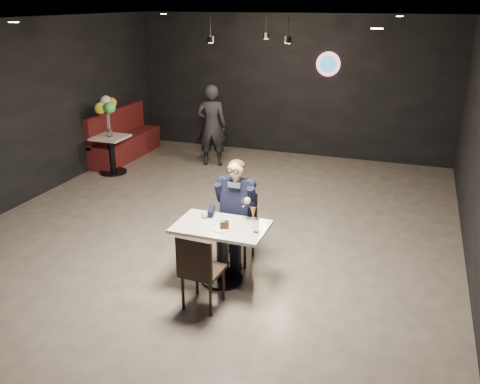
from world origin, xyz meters
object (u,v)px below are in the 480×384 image
at_px(chair_near, 203,269).
at_px(booth_bench, 125,134).
at_px(main_table, 221,253).
at_px(balloon_vase, 110,133).
at_px(seated_man, 237,211).
at_px(side_table, 112,154).
at_px(passerby, 212,126).
at_px(sundae_glass, 256,225).
at_px(chair_far, 237,229).

relative_size(chair_near, booth_bench, 0.43).
xyz_separation_m(main_table, balloon_vase, (-3.58, 3.16, 0.45)).
xyz_separation_m(seated_man, booth_bench, (-3.88, 3.61, -0.19)).
relative_size(side_table, passerby, 0.46).
height_order(booth_bench, passerby, passerby).
bearing_deg(passerby, sundae_glass, 103.52).
height_order(chair_near, side_table, chair_near).
xyz_separation_m(chair_near, seated_man, (0.00, 1.11, 0.26)).
bearing_deg(balloon_vase, side_table, 0.00).
distance_m(chair_near, seated_man, 1.14).
relative_size(seated_man, sundae_glass, 8.98).
distance_m(chair_far, sundae_glass, 0.82).
bearing_deg(booth_bench, sundae_glass, -44.12).
relative_size(seated_man, booth_bench, 0.67).
xyz_separation_m(main_table, chair_far, (0.00, 0.55, 0.09)).
height_order(chair_far, seated_man, seated_man).
xyz_separation_m(chair_near, booth_bench, (-3.88, 4.72, 0.07)).
height_order(chair_far, passerby, passerby).
xyz_separation_m(seated_man, passerby, (-1.90, 3.76, 0.12)).
height_order(side_table, balloon_vase, balloon_vase).
bearing_deg(seated_man, main_table, -90.00).
height_order(chair_near, seated_man, seated_man).
distance_m(sundae_glass, balloon_vase, 5.13).
height_order(booth_bench, balloon_vase, booth_bench).
bearing_deg(chair_far, booth_bench, 137.06).
bearing_deg(chair_near, sundae_glass, 53.13).
distance_m(sundae_glass, side_table, 5.15).
xyz_separation_m(side_table, balloon_vase, (0.00, 0.00, 0.44)).
xyz_separation_m(sundae_glass, balloon_vase, (-4.02, 3.19, -0.00)).
height_order(balloon_vase, passerby, passerby).
relative_size(main_table, booth_bench, 0.52).
height_order(booth_bench, side_table, booth_bench).
height_order(main_table, balloon_vase, balloon_vase).
height_order(sundae_glass, side_table, sundae_glass).
height_order(seated_man, booth_bench, seated_man).
distance_m(side_table, balloon_vase, 0.44).
height_order(chair_far, sundae_glass, chair_far).
bearing_deg(main_table, passerby, 113.81).
distance_m(seated_man, sundae_glass, 0.74).
bearing_deg(booth_bench, seated_man, -42.94).
height_order(sundae_glass, booth_bench, booth_bench).
relative_size(chair_far, passerby, 0.55).
height_order(main_table, side_table, side_table).
bearing_deg(seated_man, chair_near, -90.00).
bearing_deg(seated_man, side_table, 143.90).
distance_m(chair_far, balloon_vase, 4.44).
distance_m(sundae_glass, booth_bench, 6.02).
bearing_deg(seated_man, balloon_vase, 143.90).
distance_m(seated_man, balloon_vase, 4.43).
bearing_deg(chair_near, seated_man, 93.00).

